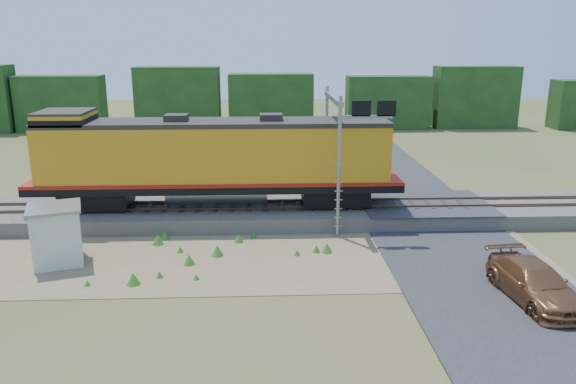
{
  "coord_description": "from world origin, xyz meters",
  "views": [
    {
      "loc": [
        -1.86,
        -23.38,
        9.63
      ],
      "look_at": [
        -0.71,
        3.0,
        2.4
      ],
      "focal_mm": 35.0,
      "sensor_mm": 36.0,
      "label": 1
    }
  ],
  "objects_px": {
    "signal_gantry": "(341,126)",
    "car": "(534,283)",
    "locomotive": "(210,159)",
    "shed": "(57,235)"
  },
  "relations": [
    {
      "from": "shed",
      "to": "signal_gantry",
      "type": "xyz_separation_m",
      "value": [
        13.15,
        5.06,
        3.95
      ]
    },
    {
      "from": "locomotive",
      "to": "signal_gantry",
      "type": "relative_size",
      "value": 2.81
    },
    {
      "from": "locomotive",
      "to": "signal_gantry",
      "type": "xyz_separation_m",
      "value": [
        6.86,
        -0.66,
        1.8
      ]
    },
    {
      "from": "shed",
      "to": "car",
      "type": "distance_m",
      "value": 19.85
    },
    {
      "from": "shed",
      "to": "car",
      "type": "xyz_separation_m",
      "value": [
        19.31,
        -4.54,
        -0.62
      ]
    },
    {
      "from": "locomotive",
      "to": "signal_gantry",
      "type": "bearing_deg",
      "value": -5.53
    },
    {
      "from": "locomotive",
      "to": "car",
      "type": "height_order",
      "value": "locomotive"
    },
    {
      "from": "signal_gantry",
      "to": "car",
      "type": "distance_m",
      "value": 12.29
    },
    {
      "from": "locomotive",
      "to": "shed",
      "type": "relative_size",
      "value": 7.08
    },
    {
      "from": "shed",
      "to": "locomotive",
      "type": "bearing_deg",
      "value": 24.31
    }
  ]
}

